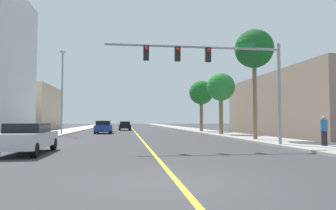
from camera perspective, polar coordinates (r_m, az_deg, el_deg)
name	(u,v)px	position (r m, az deg, el deg)	size (l,w,h in m)	color
ground	(133,130)	(49.72, -6.44, -4.67)	(192.00, 192.00, 0.00)	#38383A
sidewalk_left	(73,130)	(50.37, -17.35, -4.45)	(3.95, 168.00, 0.15)	beige
sidewalk_right	(191,129)	(50.87, 4.36, -4.56)	(3.95, 168.00, 0.15)	#9E9B93
lane_marking_center	(133,130)	(49.72, -6.44, -4.67)	(0.16, 144.00, 0.01)	yellow
building_left_far	(15,108)	(57.45, -26.56, -0.48)	(12.38, 14.87, 7.34)	tan
building_right_near	(318,105)	(37.96, 26.22, -0.01)	(13.02, 21.76, 6.56)	gray
traffic_signal_mast	(222,66)	(18.56, 9.96, 7.15)	(10.55, 0.36, 6.13)	gray
street_lamp	(62,88)	(34.58, -19.11, 2.98)	(0.56, 0.28, 8.86)	gray
palm_near	(254,50)	(25.13, 15.74, 9.86)	(3.00, 3.00, 8.52)	brown
palm_mid	(221,88)	(32.75, 9.80, 3.21)	(2.95, 2.95, 6.44)	brown
palm_far	(201,93)	(40.99, 6.21, 2.23)	(3.19, 3.19, 6.74)	brown
car_green	(105,126)	(45.16, -11.64, -3.90)	(1.83, 3.88, 1.36)	#196638
car_silver	(28,138)	(16.01, -24.62, -5.55)	(1.82, 4.48, 1.44)	#BCBCC1
car_black	(125,126)	(49.03, -8.06, -3.85)	(1.96, 3.94, 1.41)	black
car_blue	(103,127)	(37.92, -11.92, -4.01)	(1.93, 4.37, 1.53)	#1E389E
pedestrian	(324,131)	(19.54, 27.05, -4.28)	(0.38, 0.38, 1.69)	black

